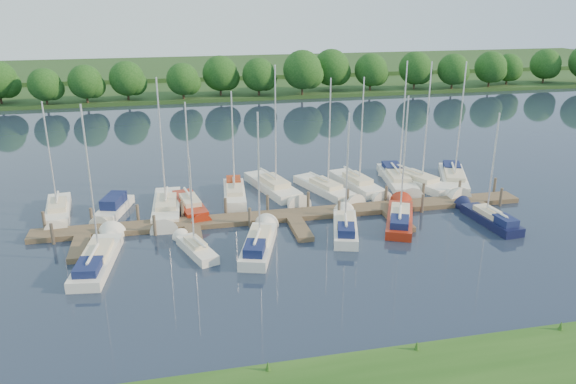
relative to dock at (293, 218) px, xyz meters
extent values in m
plane|color=#192332|center=(0.00, -7.31, -0.20)|extent=(260.00, 260.00, 0.00)
cube|color=#4F3D2C|center=(0.00, 0.69, 0.00)|extent=(40.00, 2.00, 0.40)
cube|color=#4F3D2C|center=(-16.00, -2.31, 0.00)|extent=(1.20, 4.00, 0.40)
cube|color=#4F3D2C|center=(-8.00, -2.31, 0.00)|extent=(1.20, 4.00, 0.40)
cube|color=#4F3D2C|center=(0.00, -2.31, 0.00)|extent=(1.20, 4.00, 0.40)
cube|color=#4F3D2C|center=(8.00, -2.31, 0.00)|extent=(1.20, 4.00, 0.40)
cube|color=#4F3D2C|center=(16.00, -2.31, 0.00)|extent=(1.20, 4.00, 0.40)
cylinder|color=#473D33|center=(-19.00, 1.99, 0.40)|extent=(0.24, 0.24, 2.00)
cylinder|color=#473D33|center=(-15.55, 1.99, 0.40)|extent=(0.24, 0.24, 2.00)
cylinder|color=#473D33|center=(-12.09, 1.99, 0.40)|extent=(0.24, 0.24, 2.00)
cylinder|color=#473D33|center=(-8.64, 1.99, 0.40)|extent=(0.24, 0.24, 2.00)
cylinder|color=#473D33|center=(-5.18, 1.99, 0.40)|extent=(0.24, 0.24, 2.00)
cylinder|color=#473D33|center=(-1.73, 1.99, 0.40)|extent=(0.24, 0.24, 2.00)
cylinder|color=#473D33|center=(1.73, 1.99, 0.40)|extent=(0.24, 0.24, 2.00)
cylinder|color=#473D33|center=(5.18, 1.99, 0.40)|extent=(0.24, 0.24, 2.00)
cylinder|color=#473D33|center=(8.64, 1.99, 0.40)|extent=(0.24, 0.24, 2.00)
cylinder|color=#473D33|center=(12.09, 1.99, 0.40)|extent=(0.24, 0.24, 2.00)
cylinder|color=#473D33|center=(15.55, 1.99, 0.40)|extent=(0.24, 0.24, 2.00)
cylinder|color=#473D33|center=(19.00, 1.99, 0.40)|extent=(0.24, 0.24, 2.00)
cylinder|color=#473D33|center=(-18.00, -0.61, 0.40)|extent=(0.24, 0.24, 2.00)
cylinder|color=#473D33|center=(-10.80, -0.61, 0.40)|extent=(0.24, 0.24, 2.00)
cylinder|color=#473D33|center=(-3.60, -0.61, 0.40)|extent=(0.24, 0.24, 2.00)
cylinder|color=#473D33|center=(3.60, -0.61, 0.40)|extent=(0.24, 0.24, 2.00)
cylinder|color=#473D33|center=(10.80, -0.61, 0.40)|extent=(0.24, 0.24, 2.00)
cylinder|color=#473D33|center=(18.00, -0.61, 0.40)|extent=(0.24, 0.24, 2.00)
cube|color=#203D17|center=(0.00, 67.69, 0.10)|extent=(180.00, 30.00, 0.60)
cube|color=#2B4C21|center=(0.00, 92.69, 0.50)|extent=(220.00, 40.00, 1.40)
sphere|color=#113A10|center=(-33.62, 54.40, 2.57)|extent=(3.32, 3.32, 3.32)
cylinder|color=#38281C|center=(-28.57, 55.29, 1.12)|extent=(0.36, 0.36, 2.65)
sphere|color=#113A10|center=(-28.57, 55.29, 4.36)|extent=(6.18, 6.18, 6.18)
sphere|color=#113A10|center=(-27.24, 55.49, 3.48)|extent=(4.42, 4.42, 4.42)
cylinder|color=#38281C|center=(-21.91, 54.95, 1.06)|extent=(0.36, 0.36, 2.52)
sphere|color=#113A10|center=(-21.91, 54.95, 4.14)|extent=(5.88, 5.88, 5.88)
sphere|color=#113A10|center=(-20.65, 55.15, 3.30)|extent=(4.20, 4.20, 4.20)
cylinder|color=#38281C|center=(-13.29, 55.16, 1.11)|extent=(0.36, 0.36, 2.61)
sphere|color=#113A10|center=(-13.29, 55.16, 4.30)|extent=(6.09, 6.09, 6.09)
sphere|color=#113A10|center=(-11.98, 55.36, 3.43)|extent=(4.35, 4.35, 4.35)
cylinder|color=#38281C|center=(-7.74, 53.55, 0.93)|extent=(0.36, 0.36, 2.25)
sphere|color=#113A10|center=(-7.74, 53.55, 3.68)|extent=(5.26, 5.26, 5.26)
sphere|color=#113A10|center=(-6.61, 53.75, 2.93)|extent=(3.75, 3.75, 3.75)
cylinder|color=#38281C|center=(-0.60, 54.06, 0.80)|extent=(0.36, 0.36, 2.00)
sphere|color=#113A10|center=(-0.60, 54.06, 3.24)|extent=(4.66, 4.66, 4.66)
sphere|color=#113A10|center=(0.40, 54.26, 2.57)|extent=(3.33, 3.33, 3.33)
cylinder|color=#38281C|center=(6.96, 54.56, 1.15)|extent=(0.36, 0.36, 2.70)
sphere|color=#113A10|center=(6.96, 54.56, 4.44)|extent=(6.29, 6.29, 6.29)
sphere|color=#113A10|center=(8.31, 54.76, 3.55)|extent=(4.49, 4.49, 4.49)
cylinder|color=#38281C|center=(13.46, 53.90, 1.03)|extent=(0.36, 0.36, 2.46)
sphere|color=#113A10|center=(13.46, 53.90, 4.03)|extent=(5.74, 5.74, 5.74)
sphere|color=#113A10|center=(14.69, 54.10, 3.21)|extent=(4.10, 4.10, 4.10)
cylinder|color=#38281C|center=(21.67, 55.16, 0.92)|extent=(0.36, 0.36, 2.24)
sphere|color=#113A10|center=(21.67, 55.16, 3.65)|extent=(5.22, 5.22, 5.22)
sphere|color=#113A10|center=(22.79, 55.36, 2.90)|extent=(3.73, 3.73, 3.73)
cylinder|color=#38281C|center=(27.92, 54.54, 0.99)|extent=(0.36, 0.36, 2.37)
sphere|color=#113A10|center=(27.92, 54.54, 3.88)|extent=(5.53, 5.53, 5.53)
sphere|color=#113A10|center=(29.10, 54.74, 3.09)|extent=(3.95, 3.95, 3.95)
cylinder|color=#38281C|center=(34.25, 56.47, 0.79)|extent=(0.36, 0.36, 1.99)
sphere|color=#113A10|center=(34.25, 56.47, 3.22)|extent=(4.64, 4.64, 4.64)
sphere|color=#113A10|center=(35.25, 56.67, 2.56)|extent=(3.31, 3.31, 3.31)
cylinder|color=#38281C|center=(43.02, 56.12, 0.80)|extent=(0.36, 0.36, 1.99)
sphere|color=#113A10|center=(43.02, 56.12, 3.24)|extent=(4.65, 4.65, 4.65)
sphere|color=#113A10|center=(44.02, 56.32, 2.57)|extent=(3.32, 3.32, 3.32)
cylinder|color=#38281C|center=(49.31, 54.94, 1.07)|extent=(0.36, 0.36, 2.54)
sphere|color=#113A10|center=(49.31, 54.94, 4.18)|extent=(5.93, 5.93, 5.93)
sphere|color=#113A10|center=(50.58, 55.14, 3.33)|extent=(4.23, 4.23, 4.23)
cylinder|color=#38281C|center=(56.26, 55.20, 1.02)|extent=(0.36, 0.36, 2.44)
sphere|color=#113A10|center=(56.26, 55.20, 4.01)|extent=(5.70, 5.70, 5.70)
sphere|color=#113A10|center=(57.49, 55.40, 3.19)|extent=(4.07, 4.07, 4.07)
cylinder|color=#38281C|center=(62.40, 54.59, 1.19)|extent=(0.36, 0.36, 2.77)
sphere|color=#113A10|center=(62.40, 54.59, 4.58)|extent=(6.47, 6.47, 6.47)
sphere|color=#113A10|center=(63.78, 54.79, 3.65)|extent=(4.62, 4.62, 4.62)
cube|color=silver|center=(-18.59, 5.62, -0.05)|extent=(2.52, 6.61, 1.12)
cone|color=silver|center=(-18.23, 2.42, -0.05)|extent=(1.15, 2.34, 0.90)
cube|color=beige|center=(-18.55, 5.30, 0.66)|extent=(1.67, 3.03, 0.51)
cylinder|color=silver|center=(-18.52, 4.98, 4.86)|extent=(0.12, 0.12, 8.70)
cylinder|color=silver|center=(-18.66, 6.26, 1.07)|extent=(0.43, 2.89, 0.10)
cylinder|color=silver|center=(-18.66, 6.26, 1.07)|extent=(0.49, 2.58, 0.20)
cube|color=silver|center=(-14.09, 4.84, -0.05)|extent=(3.06, 5.34, 1.06)
cone|color=silver|center=(-14.81, 2.41, -0.05)|extent=(1.24, 1.70, 0.84)
cube|color=#151E4A|center=(-14.09, 4.84, 0.81)|extent=(2.08, 3.06, 0.95)
cube|color=silver|center=(-9.85, 4.60, -0.05)|extent=(2.55, 7.85, 1.03)
cone|color=silver|center=(-10.04, 0.73, -0.05)|extent=(1.22, 2.76, 1.09)
cube|color=beige|center=(-9.87, 4.22, 0.60)|extent=(1.80, 3.57, 0.47)
cylinder|color=silver|center=(-9.89, 3.83, 5.69)|extent=(0.12, 0.12, 10.47)
cylinder|color=silver|center=(-9.81, 5.38, 0.97)|extent=(0.27, 3.49, 0.10)
cylinder|color=silver|center=(-9.81, 5.38, 0.97)|extent=(0.35, 3.11, 0.20)
cube|color=maroon|center=(-7.96, 4.48, -0.05)|extent=(2.79, 6.48, 1.07)
cone|color=maroon|center=(-7.43, 1.39, -0.05)|extent=(1.24, 2.31, 0.88)
cube|color=beige|center=(-7.90, 4.17, 0.63)|extent=(1.78, 3.00, 0.49)
cylinder|color=silver|center=(-7.85, 3.86, 4.72)|extent=(0.12, 0.12, 8.47)
cylinder|color=silver|center=(-8.06, 5.10, 1.02)|extent=(0.58, 2.80, 0.10)
cylinder|color=silver|center=(-8.06, 5.10, 1.02)|extent=(0.62, 2.51, 0.20)
cube|color=silver|center=(-3.90, 6.50, -0.05)|extent=(2.44, 6.71, 1.03)
cone|color=silver|center=(-4.21, 3.23, -0.05)|extent=(1.13, 2.38, 0.92)
cube|color=beige|center=(-3.93, 6.17, 0.60)|extent=(1.65, 3.07, 0.47)
cube|color=#963215|center=(-3.73, 8.33, 0.69)|extent=(1.46, 2.08, 0.52)
cylinder|color=silver|center=(-3.96, 5.84, 4.89)|extent=(0.12, 0.12, 8.87)
cylinder|color=silver|center=(-3.84, 7.15, 0.98)|extent=(0.37, 2.95, 0.10)
cylinder|color=silver|center=(-3.84, 7.15, 0.98)|extent=(0.44, 2.64, 0.20)
cube|color=silver|center=(-0.28, 7.52, -0.05)|extent=(4.20, 8.20, 1.26)
cone|color=silver|center=(0.76, 3.71, -0.05)|extent=(1.79, 2.96, 1.11)
cube|color=beige|center=(-0.18, 7.14, 0.78)|extent=(2.53, 3.86, 0.57)
cylinder|color=silver|center=(-0.07, 6.76, 5.94)|extent=(0.12, 0.12, 10.66)
cylinder|color=silver|center=(-0.49, 8.29, 1.24)|extent=(1.03, 3.46, 0.10)
cylinder|color=silver|center=(-0.49, 8.29, 1.24)|extent=(1.02, 3.10, 0.20)
cube|color=silver|center=(4.28, 6.28, -0.05)|extent=(4.28, 7.47, 1.06)
cone|color=silver|center=(5.46, 2.88, -0.05)|extent=(1.78, 2.71, 1.01)
cube|color=beige|center=(4.40, 5.94, 0.62)|extent=(2.50, 3.56, 0.48)
cylinder|color=silver|center=(4.51, 5.60, 5.34)|extent=(0.12, 0.12, 9.73)
cylinder|color=silver|center=(4.04, 6.96, 1.00)|extent=(1.16, 3.09, 0.10)
cylinder|color=silver|center=(4.04, 6.96, 1.00)|extent=(1.14, 2.79, 0.20)
cube|color=silver|center=(7.51, 6.72, -0.05)|extent=(3.35, 7.33, 1.22)
cone|color=silver|center=(8.21, 3.26, -0.05)|extent=(1.46, 2.62, 0.99)
cube|color=beige|center=(7.58, 6.38, 0.74)|extent=(2.09, 3.42, 0.56)
cylinder|color=silver|center=(7.65, 6.03, 5.35)|extent=(0.12, 0.12, 9.55)
cylinder|color=silver|center=(7.37, 7.42, 1.19)|extent=(0.73, 3.14, 0.10)
cylinder|color=silver|center=(7.37, 7.42, 1.19)|extent=(0.76, 2.81, 0.20)
cube|color=silver|center=(11.90, 7.27, -0.05)|extent=(3.50, 8.32, 1.02)
cone|color=silver|center=(11.26, 3.29, -0.05)|extent=(1.56, 2.97, 1.13)
cube|color=beige|center=(11.84, 6.88, 0.59)|extent=(2.24, 3.85, 0.47)
cube|color=#151E4A|center=(12.25, 9.50, 0.68)|extent=(1.94, 2.64, 0.51)
cylinder|color=silver|center=(11.77, 6.48, 5.90)|extent=(0.12, 0.12, 10.89)
cylinder|color=silver|center=(12.03, 8.07, 0.96)|extent=(0.67, 3.60, 0.10)
cylinder|color=silver|center=(12.03, 8.07, 0.96)|extent=(0.71, 3.22, 0.20)
cube|color=silver|center=(13.32, 6.17, -0.05)|extent=(4.90, 8.28, 1.17)
cone|color=silver|center=(14.72, 2.42, -0.05)|extent=(2.03, 3.02, 1.12)
cube|color=beige|center=(13.46, 5.79, 0.70)|extent=(2.83, 3.96, 0.53)
cylinder|color=silver|center=(13.60, 5.42, 5.95)|extent=(0.12, 0.12, 10.81)
cylinder|color=silver|center=(13.04, 6.92, 1.13)|extent=(1.35, 3.41, 0.10)
cylinder|color=silver|center=(13.04, 6.92, 1.13)|extent=(1.31, 3.07, 0.20)
cube|color=silver|center=(17.26, 6.22, -0.05)|extent=(5.16, 8.24, 1.05)
cone|color=silver|center=(15.71, 2.53, -0.05)|extent=(2.12, 3.01, 1.12)
cube|color=beige|center=(17.10, 5.85, 0.61)|extent=(2.94, 3.97, 0.48)
cube|color=#151E4A|center=(18.13, 8.28, 0.71)|extent=(2.37, 2.82, 0.52)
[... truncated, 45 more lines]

